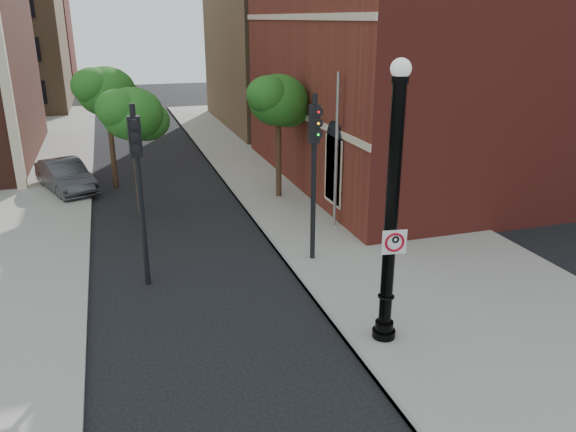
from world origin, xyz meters
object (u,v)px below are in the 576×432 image
object	(u,v)px
lamppost	(391,222)
traffic_signal_left	(138,167)
no_parking_sign	(394,242)
parked_car	(65,176)
traffic_signal_right	(314,152)

from	to	relation	value
lamppost	traffic_signal_left	bearing A→B (deg)	136.78
traffic_signal_left	no_parking_sign	bearing A→B (deg)	-47.34
parked_car	traffic_signal_left	size ratio (longest dim) A/B	0.82
traffic_signal_right	traffic_signal_left	bearing A→B (deg)	-156.05
no_parking_sign	traffic_signal_left	xyz separation A→B (m)	(-5.26, 5.09, 0.91)
traffic_signal_left	parked_car	bearing A→B (deg)	101.08
parked_car	traffic_signal_right	xyz separation A→B (m)	(7.98, -10.70, 2.90)
no_parking_sign	traffic_signal_right	xyz separation A→B (m)	(-0.04, 5.17, 0.94)
traffic_signal_left	traffic_signal_right	distance (m)	5.22
lamppost	no_parking_sign	size ratio (longest dim) A/B	11.51
traffic_signal_left	traffic_signal_right	xyz separation A→B (m)	(5.22, 0.08, 0.03)
traffic_signal_right	lamppost	bearing A→B (deg)	-66.72
no_parking_sign	traffic_signal_left	bearing A→B (deg)	144.67
traffic_signal_left	traffic_signal_right	world-z (taller)	traffic_signal_right
parked_car	traffic_signal_left	distance (m)	11.49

